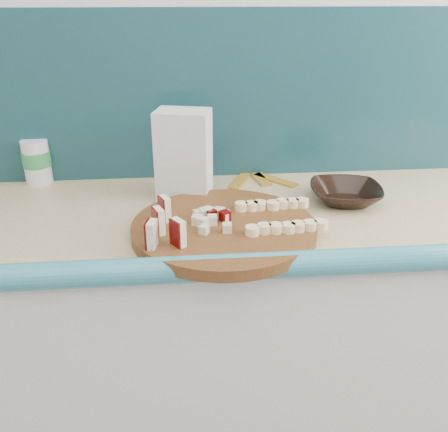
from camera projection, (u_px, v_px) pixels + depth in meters
name	position (u px, v px, depth m)	size (l,w,h in m)	color
kitchen_counter	(188.00, 347.00, 1.53)	(2.20, 0.63, 0.91)	silver
backsplash	(178.00, 97.00, 1.50)	(2.20, 0.02, 0.50)	teal
cutting_board	(224.00, 229.00, 1.22)	(0.45, 0.45, 0.03)	#47260F
apple_wedges	(163.00, 224.00, 1.14)	(0.08, 0.18, 0.06)	beige
apple_chunks	(212.00, 220.00, 1.20)	(0.07, 0.07, 0.02)	beige
banana_slices	(279.00, 215.00, 1.23)	(0.21, 0.18, 0.02)	#FBDE99
brown_bowl	(345.00, 194.00, 1.39)	(0.20, 0.20, 0.05)	black
flour_bag	(184.00, 155.00, 1.39)	(0.15, 0.10, 0.25)	silver
canister	(37.00, 161.00, 1.51)	(0.08, 0.08, 0.13)	white
banana_peel	(258.00, 179.00, 1.56)	(0.22, 0.18, 0.01)	gold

